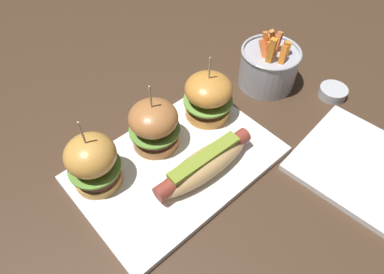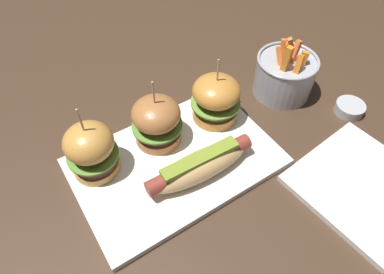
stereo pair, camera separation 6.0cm
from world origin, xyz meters
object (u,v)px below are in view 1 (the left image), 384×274
object	(u,v)px
slider_right	(208,96)
sauce_ramekin	(333,92)
slider_center	(153,126)
platter_main	(177,164)
slider_left	(93,162)
hot_dog	(204,164)
side_plate	(359,164)
fries_bucket	(268,66)

from	to	relation	value
slider_right	sauce_ramekin	world-z (taller)	slider_right
slider_center	platter_main	bearing A→B (deg)	-86.80
slider_left	slider_center	world-z (taller)	slider_left
hot_dog	slider_right	size ratio (longest dim) A/B	1.44
sauce_ramekin	side_plate	world-z (taller)	sauce_ramekin
hot_dog	slider_left	xyz separation A→B (m)	(-0.14, 0.11, 0.03)
platter_main	slider_left	bearing A→B (deg)	154.02
hot_dog	fries_bucket	bearing A→B (deg)	18.27
slider_left	slider_right	size ratio (longest dim) A/B	1.06
platter_main	side_plate	bearing A→B (deg)	-42.14
platter_main	slider_left	xyz separation A→B (m)	(-0.12, 0.06, 0.06)
slider_left	side_plate	size ratio (longest dim) A/B	0.70
platter_main	sauce_ramekin	world-z (taller)	sauce_ramekin
slider_left	fries_bucket	xyz separation A→B (m)	(0.42, -0.02, -0.02)
slider_left	slider_right	distance (m)	0.25
slider_left	slider_center	distance (m)	0.12
slider_center	side_plate	distance (m)	0.38
slider_left	sauce_ramekin	xyz separation A→B (m)	(0.49, -0.14, -0.05)
slider_left	side_plate	xyz separation A→B (m)	(0.37, -0.28, -0.06)
slider_center	side_plate	bearing A→B (deg)	-48.71
hot_dog	sauce_ramekin	world-z (taller)	hot_dog
side_plate	slider_right	bearing A→B (deg)	114.09
slider_right	fries_bucket	bearing A→B (deg)	-2.41
hot_dog	slider_left	size ratio (longest dim) A/B	1.36
slider_center	fries_bucket	size ratio (longest dim) A/B	1.05
slider_center	slider_right	bearing A→B (deg)	-4.77
sauce_ramekin	platter_main	bearing A→B (deg)	167.56
hot_dog	side_plate	xyz separation A→B (m)	(0.22, -0.17, -0.03)
slider_left	fries_bucket	world-z (taller)	slider_left
sauce_ramekin	slider_right	bearing A→B (deg)	151.92
slider_left	fries_bucket	distance (m)	0.42
hot_dog	slider_center	distance (m)	0.11
side_plate	fries_bucket	bearing A→B (deg)	78.76
slider_left	sauce_ramekin	size ratio (longest dim) A/B	2.47
side_plate	sauce_ramekin	bearing A→B (deg)	47.76
fries_bucket	side_plate	world-z (taller)	fries_bucket
slider_left	slider_center	xyz separation A→B (m)	(0.12, 0.00, -0.00)
slider_center	fries_bucket	bearing A→B (deg)	-3.40
slider_right	side_plate	size ratio (longest dim) A/B	0.66
slider_right	side_plate	distance (m)	0.30
sauce_ramekin	side_plate	xyz separation A→B (m)	(-0.13, -0.14, -0.01)
hot_dog	side_plate	bearing A→B (deg)	-37.67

